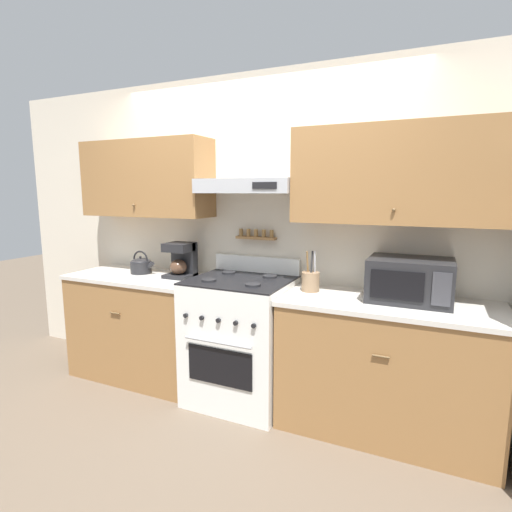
{
  "coord_description": "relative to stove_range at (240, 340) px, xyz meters",
  "views": [
    {
      "loc": [
        1.33,
        -2.34,
        1.63
      ],
      "look_at": [
        0.15,
        0.26,
        1.16
      ],
      "focal_mm": 28.0,
      "sensor_mm": 36.0,
      "label": 1
    }
  ],
  "objects": [
    {
      "name": "ground_plane",
      "position": [
        0.0,
        -0.3,
        -0.49
      ],
      "size": [
        16.0,
        16.0,
        0.0
      ],
      "primitive_type": "plane",
      "color": "brown"
    },
    {
      "name": "wall_back",
      "position": [
        0.04,
        0.3,
        0.95
      ],
      "size": [
        5.2,
        0.46,
        2.55
      ],
      "color": "beige",
      "rests_on": "ground_plane"
    },
    {
      "name": "counter_left",
      "position": [
        -0.99,
        0.03,
        -0.03
      ],
      "size": [
        1.22,
        0.64,
        0.91
      ],
      "color": "olive",
      "rests_on": "ground_plane"
    },
    {
      "name": "counter_right",
      "position": [
        1.08,
        0.03,
        -0.03
      ],
      "size": [
        1.41,
        0.64,
        0.91
      ],
      "color": "olive",
      "rests_on": "ground_plane"
    },
    {
      "name": "stove_range",
      "position": [
        0.0,
        0.0,
        0.0
      ],
      "size": [
        0.75,
        0.69,
        1.1
      ],
      "color": "white",
      "rests_on": "ground_plane"
    },
    {
      "name": "tea_kettle",
      "position": [
        -1.02,
        0.09,
        0.49
      ],
      "size": [
        0.23,
        0.18,
        0.2
      ],
      "color": "#232326",
      "rests_on": "counter_left"
    },
    {
      "name": "coffee_maker",
      "position": [
        -0.61,
        0.11,
        0.57
      ],
      "size": [
        0.22,
        0.22,
        0.29
      ],
      "color": "black",
      "rests_on": "counter_left"
    },
    {
      "name": "microwave",
      "position": [
        1.19,
        0.1,
        0.56
      ],
      "size": [
        0.52,
        0.4,
        0.28
      ],
      "color": "#232326",
      "rests_on": "counter_right"
    },
    {
      "name": "utensil_crock",
      "position": [
        0.53,
        0.09,
        0.5
      ],
      "size": [
        0.13,
        0.13,
        0.29
      ],
      "color": "#8E7051",
      "rests_on": "counter_right"
    }
  ]
}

